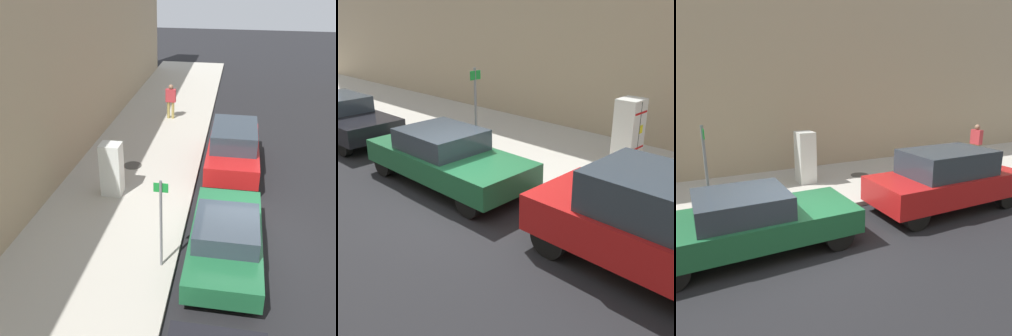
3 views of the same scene
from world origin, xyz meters
The scene contains 7 objects.
ground_plane centered at (0.00, 0.00, 0.00)m, with size 80.00×80.00×0.00m, color black.
sidewalk_slab centered at (-4.13, 0.00, 0.07)m, with size 4.71×44.00×0.14m, color #B2ADA0.
discarded_refrigerator centered at (-4.46, 1.64, 1.05)m, with size 0.69×0.60×1.82m.
street_sign_post centered at (-2.14, -1.78, 1.55)m, with size 0.36×0.07×2.50m.
parked_sedan_dark centered at (-0.52, -6.74, 0.74)m, with size 1.90×4.73×1.41m.
parked_sedan_green centered at (-0.52, -1.09, 0.72)m, with size 1.86×4.51×1.38m.
parked_suv_red centered at (-0.52, 4.48, 0.91)m, with size 1.87×4.60×1.76m.
Camera 2 is at (5.47, 6.74, 4.20)m, focal length 45.00 mm.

